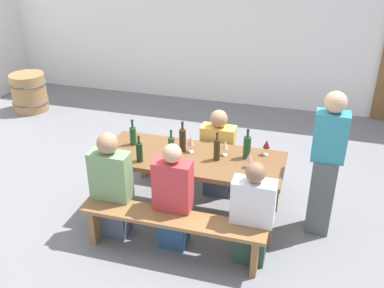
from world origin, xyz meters
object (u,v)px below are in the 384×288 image
object	(u,v)px
seated_guest_near_2	(252,216)
wine_barrel	(29,92)
wine_glass_1	(191,141)
seated_guest_near_0	(112,188)
wine_glass_3	(225,145)
bench_far	(207,159)
tasting_table	(192,163)
wine_bottle_1	(183,140)
wine_bottle_5	(139,152)
wine_glass_2	(250,157)
wine_bottle_2	(171,147)
wine_bottle_4	(217,149)
wine_bottle_3	(133,136)
wine_glass_0	(267,144)
seated_guest_far_0	(218,155)
seated_guest_near_1	(173,199)
standing_host	(326,166)
bench_near	(172,225)
wine_bottle_0	(247,147)

from	to	relation	value
seated_guest_near_2	wine_barrel	world-z (taller)	seated_guest_near_2
wine_glass_1	seated_guest_near_2	distance (m)	1.09
seated_guest_near_0	wine_glass_3	bearing A→B (deg)	-56.87
bench_far	wine_glass_1	size ratio (longest dim) A/B	9.94
seated_guest_near_0	wine_barrel	world-z (taller)	seated_guest_near_0
tasting_table	wine_bottle_1	distance (m)	0.28
wine_bottle_5	wine_glass_3	xyz separation A→B (m)	(0.83, 0.38, 0.01)
wine_glass_2	wine_glass_3	bearing A→B (deg)	147.69
wine_bottle_5	wine_barrel	world-z (taller)	wine_bottle_5
bench_far	wine_bottle_2	size ratio (longest dim) A/B	5.85
wine_bottle_4	seated_guest_near_2	size ratio (longest dim) A/B	0.29
wine_glass_2	wine_bottle_3	bearing A→B (deg)	173.69
wine_glass_3	wine_bottle_5	bearing A→B (deg)	-155.27
wine_glass_0	wine_glass_2	size ratio (longest dim) A/B	1.04
wine_bottle_4	seated_guest_far_0	size ratio (longest dim) A/B	0.29
tasting_table	wine_glass_1	world-z (taller)	wine_glass_1
seated_guest_near_1	standing_host	distance (m)	1.58
seated_guest_near_2	wine_barrel	size ratio (longest dim) A/B	1.64
bench_far	wine_bottle_3	bearing A→B (deg)	-139.95
wine_bottle_5	wine_glass_0	distance (m)	1.35
tasting_table	seated_guest_near_2	size ratio (longest dim) A/B	1.81
wine_bottle_3	standing_host	bearing A→B (deg)	0.88
bench_near	wine_barrel	size ratio (longest dim) A/B	2.82
bench_far	wine_bottle_5	world-z (taller)	wine_bottle_5
seated_guest_near_2	wine_bottle_2	bearing A→B (deg)	64.04
wine_bottle_2	wine_bottle_5	distance (m)	0.34
wine_glass_1	wine_glass_3	bearing A→B (deg)	4.80
standing_host	wine_glass_2	bearing A→B (deg)	13.50
wine_glass_3	seated_guest_near_1	distance (m)	0.83
seated_guest_near_0	seated_guest_near_2	bearing A→B (deg)	-90.00
tasting_table	standing_host	distance (m)	1.38
wine_bottle_2	wine_glass_2	xyz separation A→B (m)	(0.83, 0.02, -0.00)
seated_guest_near_1	standing_host	world-z (taller)	standing_host
seated_guest_far_0	wine_bottle_2	bearing A→B (deg)	-30.84
wine_bottle_3	seated_guest_far_0	xyz separation A→B (m)	(0.87, 0.45, -0.35)
bench_near	seated_guest_near_0	bearing A→B (deg)	167.87
wine_barrel	tasting_table	bearing A→B (deg)	-31.36
bench_near	wine_bottle_0	xyz separation A→B (m)	(0.56, 0.83, 0.53)
bench_far	wine_bottle_3	size ratio (longest dim) A/B	6.18
standing_host	seated_guest_near_0	bearing A→B (deg)	17.79
bench_near	wine_bottle_3	size ratio (longest dim) A/B	6.18
seated_guest_near_2	seated_guest_far_0	xyz separation A→B (m)	(-0.59, 1.08, 0.01)
wine_bottle_4	seated_guest_near_2	bearing A→B (deg)	-48.59
wine_bottle_5	wine_glass_1	bearing A→B (deg)	37.46
wine_bottle_3	seated_guest_far_0	world-z (taller)	seated_guest_far_0
tasting_table	wine_bottle_2	distance (m)	0.30
wine_glass_2	seated_guest_far_0	world-z (taller)	seated_guest_far_0
wine_bottle_0	seated_guest_near_0	distance (m)	1.47
wine_bottle_1	standing_host	world-z (taller)	standing_host
bench_far	seated_guest_near_2	bearing A→B (deg)	-58.60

